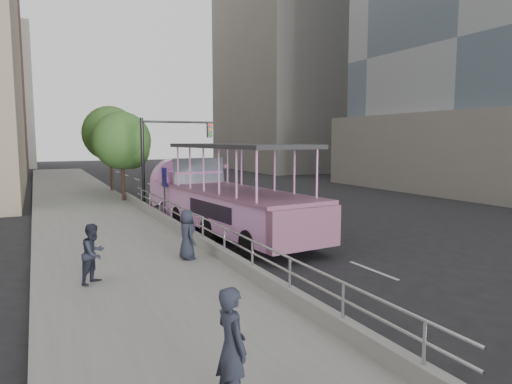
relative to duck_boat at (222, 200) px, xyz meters
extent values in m
plane|color=black|center=(1.05, -5.47, -1.43)|extent=(160.00, 160.00, 0.00)
cube|color=gray|center=(-4.70, 4.53, -1.28)|extent=(5.50, 80.00, 0.30)
cube|color=gray|center=(-2.07, -3.47, -0.95)|extent=(0.24, 30.00, 0.36)
cylinder|color=#ACACB1|center=(-2.07, -13.47, -0.42)|extent=(0.07, 0.07, 0.70)
cylinder|color=#ACACB1|center=(-2.07, -11.47, -0.42)|extent=(0.07, 0.07, 0.70)
cylinder|color=#ACACB1|center=(-2.07, -9.47, -0.42)|extent=(0.07, 0.07, 0.70)
cylinder|color=#ACACB1|center=(-2.07, -7.47, -0.42)|extent=(0.07, 0.07, 0.70)
cylinder|color=#ACACB1|center=(-2.07, -5.47, -0.42)|extent=(0.07, 0.07, 0.70)
cylinder|color=#ACACB1|center=(-2.07, -3.47, -0.42)|extent=(0.07, 0.07, 0.70)
cylinder|color=#ACACB1|center=(-2.07, -1.47, -0.42)|extent=(0.07, 0.07, 0.70)
cylinder|color=#ACACB1|center=(-2.07, 0.53, -0.42)|extent=(0.07, 0.07, 0.70)
cylinder|color=#ACACB1|center=(-2.07, 2.53, -0.42)|extent=(0.07, 0.07, 0.70)
cylinder|color=#ACACB1|center=(-2.07, 4.53, -0.42)|extent=(0.07, 0.07, 0.70)
cylinder|color=#ACACB1|center=(-2.07, 6.53, -0.42)|extent=(0.07, 0.07, 0.70)
cylinder|color=#ACACB1|center=(-2.07, -3.47, -0.42)|extent=(0.06, 22.00, 0.06)
cylinder|color=#ACACB1|center=(-2.07, -3.47, -0.09)|extent=(0.06, 22.00, 0.06)
cylinder|color=black|center=(-0.76, -4.53, -0.93)|extent=(0.49, 1.03, 1.00)
cylinder|color=black|center=(1.67, -4.28, -0.93)|extent=(0.49, 1.03, 1.00)
cylinder|color=black|center=(-1.08, -1.44, -0.93)|extent=(0.49, 1.03, 1.00)
cylinder|color=black|center=(1.35, -1.19, -0.93)|extent=(0.49, 1.03, 1.00)
cylinder|color=black|center=(-1.40, 1.65, -0.93)|extent=(0.49, 1.03, 1.00)
cylinder|color=black|center=(1.03, 1.90, -0.93)|extent=(0.49, 1.03, 1.00)
cube|color=#DD8CCE|center=(0.11, -1.09, -0.29)|extent=(3.71, 9.34, 1.39)
cube|color=#DD8CCE|center=(-0.44, 4.21, -0.01)|extent=(2.95, 2.63, 1.73)
cylinder|color=#DD8CCE|center=(-0.54, 5.15, 0.32)|extent=(2.68, 1.04, 2.61)
cube|color=#824C69|center=(0.60, -5.79, -0.29)|extent=(2.80, 0.67, 1.39)
cube|color=#824C69|center=(0.11, -1.09, 0.47)|extent=(3.87, 9.69, 0.13)
cube|color=#262629|center=(0.16, -1.54, 2.34)|extent=(3.69, 7.59, 0.16)
cube|color=#85959E|center=(-0.24, 2.27, 1.15)|extent=(2.56, 0.49, 1.16)
cube|color=#DD8CCE|center=(-0.29, 2.77, 0.82)|extent=(2.55, 1.36, 0.56)
imported|color=silver|center=(3.58, 0.61, -0.77)|extent=(3.03, 4.17, 1.32)
imported|color=#242735|center=(-4.86, -12.67, -0.26)|extent=(0.47, 0.66, 1.73)
imported|color=#242735|center=(-5.93, -6.00, -0.34)|extent=(0.96, 0.96, 1.57)
imported|color=#242735|center=(-3.03, -4.74, -0.35)|extent=(0.57, 0.81, 1.56)
cylinder|color=black|center=(-1.82, 2.62, -0.19)|extent=(0.08, 0.08, 2.47)
cube|color=#0D0E5C|center=(-1.82, 2.62, 0.85)|extent=(0.08, 0.61, 0.89)
cube|color=silver|center=(-1.79, 2.62, 0.85)|extent=(0.05, 0.39, 0.54)
cylinder|color=black|center=(-1.85, 7.03, 1.17)|extent=(0.18, 0.18, 5.20)
cylinder|color=black|center=(0.15, 7.03, 3.57)|extent=(4.20, 0.12, 0.12)
cube|color=black|center=(2.05, 7.03, 3.12)|extent=(0.28, 0.22, 0.85)
sphere|color=red|center=(2.05, 6.90, 3.42)|extent=(0.16, 0.16, 0.16)
cylinder|color=#3A261A|center=(-2.35, 10.53, 0.11)|extent=(0.22, 0.22, 3.08)
sphere|color=#305A24|center=(-2.35, 10.53, 2.53)|extent=(3.52, 3.52, 3.52)
sphere|color=#305A24|center=(-1.95, 10.23, 1.98)|extent=(2.42, 2.42, 2.42)
cylinder|color=#3A261A|center=(-2.15, 16.53, 0.31)|extent=(0.22, 0.22, 3.47)
sphere|color=#305A24|center=(-2.15, 16.53, 3.04)|extent=(3.97, 3.97, 3.97)
sphere|color=#305A24|center=(-1.75, 16.23, 2.42)|extent=(2.73, 2.73, 2.73)
cube|color=gray|center=(27.05, 36.53, 14.57)|extent=(20.00, 20.00, 32.00)
camera|label=1|loc=(-7.18, -18.22, 2.59)|focal=32.00mm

